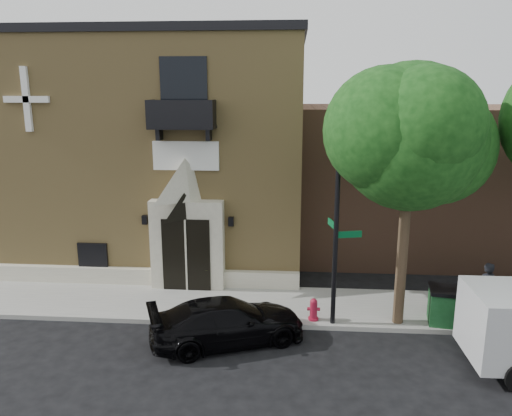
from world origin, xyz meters
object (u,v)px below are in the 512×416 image
Objects in this scene: street_sign at (336,237)px; dumpster at (458,306)px; black_sedan at (228,322)px; fire_hydrant at (314,309)px; pedestrian_near at (486,290)px.

street_sign reaches higher than dumpster.
dumpster is at bearing -100.08° from black_sedan.
fire_hydrant is 4.36m from dumpster.
street_sign is 7.77× the size of fire_hydrant.
street_sign is at bearing -14.11° from fire_hydrant.
fire_hydrant is at bearing -14.55° from pedestrian_near.
pedestrian_near is (1.01, 0.62, 0.32)m from dumpster.
pedestrian_near reaches higher than fire_hydrant.
fire_hydrant is (2.51, 1.34, -0.15)m from black_sedan.
street_sign is at bearing -11.91° from pedestrian_near.
pedestrian_near is at bearing -97.21° from black_sedan.
fire_hydrant is (-0.60, 0.15, -2.39)m from street_sign.
dumpster is (6.86, 1.40, 0.07)m from black_sedan.
dumpster reaches higher than fire_hydrant.
fire_hydrant is 5.43m from pedestrian_near.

